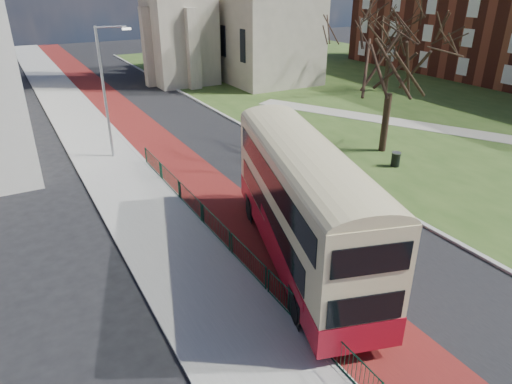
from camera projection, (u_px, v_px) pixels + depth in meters
ground at (345, 282)px, 17.52m from camera, size 160.00×160.00×0.00m
road_carriageway at (188, 135)px, 33.97m from camera, size 9.00×120.00×0.01m
bus_lane at (153, 141)px, 32.78m from camera, size 3.40×120.00×0.01m
pavement_west at (99, 149)px, 31.07m from camera, size 4.00×120.00×0.12m
kerb_west at (128, 144)px, 31.95m from camera, size 0.25×120.00×0.13m
kerb_east at (232, 119)px, 37.56m from camera, size 0.25×80.00×0.13m
grass_green at (406, 93)px, 46.40m from camera, size 40.00×80.00×0.04m
footpath at (468, 133)px, 34.25m from camera, size 18.84×32.82×0.03m
pedestrian_railing at (230, 242)px, 19.14m from camera, size 0.07×24.00×1.12m
streetlamp at (106, 87)px, 27.85m from camera, size 2.13×0.18×8.00m
bus at (303, 200)px, 17.73m from camera, size 6.00×11.99×4.90m
winter_tree_near at (395, 44)px, 27.92m from camera, size 7.22×7.22×9.95m
winter_tree_far at (393, 26)px, 44.52m from camera, size 6.54×6.54×9.19m
litter_bin at (396, 159)px, 28.08m from camera, size 0.59×0.59×0.91m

